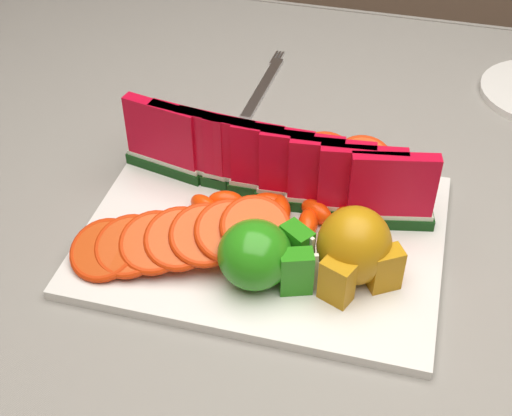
# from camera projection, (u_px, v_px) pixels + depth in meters

# --- Properties ---
(table) EXTENTS (1.40, 0.90, 0.75)m
(table) POSITION_uv_depth(u_px,v_px,m) (332.00, 259.00, 0.94)
(table) COLOR #533520
(table) RESTS_ON ground
(tablecloth) EXTENTS (1.53, 1.03, 0.20)m
(tablecloth) POSITION_uv_depth(u_px,v_px,m) (336.00, 224.00, 0.90)
(tablecloth) COLOR gray
(tablecloth) RESTS_ON table
(platter) EXTENTS (0.40, 0.30, 0.01)m
(platter) POSITION_uv_depth(u_px,v_px,m) (264.00, 234.00, 0.82)
(platter) COLOR silver
(platter) RESTS_ON tablecloth
(apple_cluster) EXTENTS (0.11, 0.09, 0.07)m
(apple_cluster) POSITION_uv_depth(u_px,v_px,m) (262.00, 255.00, 0.73)
(apple_cluster) COLOR #0E790D
(apple_cluster) RESTS_ON platter
(pear_cluster) EXTENTS (0.10, 0.10, 0.09)m
(pear_cluster) POSITION_uv_depth(u_px,v_px,m) (355.00, 249.00, 0.73)
(pear_cluster) COLOR #AE691B
(pear_cluster) RESTS_ON platter
(fork) EXTENTS (0.02, 0.20, 0.00)m
(fork) POSITION_uv_depth(u_px,v_px,m) (264.00, 84.00, 1.07)
(fork) COLOR silver
(fork) RESTS_ON tablecloth
(watermelon_row) EXTENTS (0.39, 0.07, 0.10)m
(watermelon_row) POSITION_uv_depth(u_px,v_px,m) (272.00, 166.00, 0.83)
(watermelon_row) COLOR #114012
(watermelon_row) RESTS_ON platter
(orange_fan_front) EXTENTS (0.25, 0.15, 0.06)m
(orange_fan_front) POSITION_uv_depth(u_px,v_px,m) (179.00, 238.00, 0.76)
(orange_fan_front) COLOR #D65700
(orange_fan_front) RESTS_ON platter
(orange_fan_back) EXTENTS (0.27, 0.09, 0.04)m
(orange_fan_back) POSITION_uv_depth(u_px,v_px,m) (287.00, 151.00, 0.89)
(orange_fan_back) COLOR #D65700
(orange_fan_back) RESTS_ON platter
(tangerine_segments) EXTENTS (0.23, 0.06, 0.03)m
(tangerine_segments) POSITION_uv_depth(u_px,v_px,m) (286.00, 212.00, 0.82)
(tangerine_segments) COLOR #FF510F
(tangerine_segments) RESTS_ON platter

